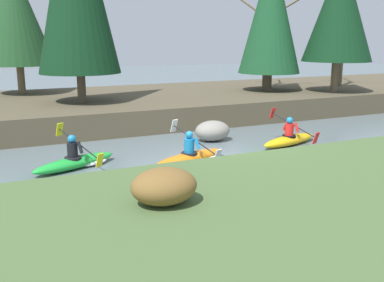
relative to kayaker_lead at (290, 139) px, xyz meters
The scene contains 13 objects.
ground_plane 3.19m from the kayaker_lead, 169.85° to the right, with size 90.00×90.00×0.00m, color slate.
riverbank_near 6.79m from the kayaker_lead, 117.45° to the right, with size 44.00×6.72×0.71m.
riverbank_far 8.81m from the kayaker_lead, 110.84° to the left, with size 44.00×9.38×0.98m.
conifer_tree_far_left 14.46m from the kayaker_lead, 125.33° to the left, with size 3.45×3.45×6.21m.
conifer_tree_mid_left 9.43m from the kayaker_lead, 61.39° to the left, with size 3.17×3.17×7.07m.
conifer_tree_centre 9.86m from the kayaker_lead, 38.46° to the left, with size 3.47×3.47×6.75m.
bare_tree_upstream 10.41m from the kayaker_lead, 61.55° to the left, with size 2.88×2.84×5.15m.
bare_tree_mid_upstream 12.02m from the kayaker_lead, 39.47° to the left, with size 3.46×3.42×6.27m.
shrub_clump_second 8.63m from the kayaker_lead, 142.52° to the right, with size 1.25×1.04×0.68m.
kayaker_lead is the anchor object (origin of this frame).
kayaker_middle 4.14m from the kayaker_lead, behind, with size 2.75×2.02×1.20m.
kayaker_trailing 7.37m from the kayaker_lead, behind, with size 2.71×1.96×1.20m.
boulder_midstream 2.80m from the kayaker_lead, 141.86° to the left, with size 1.32×1.03×0.75m.
Camera 1 is at (-6.52, -11.99, 3.72)m, focal length 42.00 mm.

